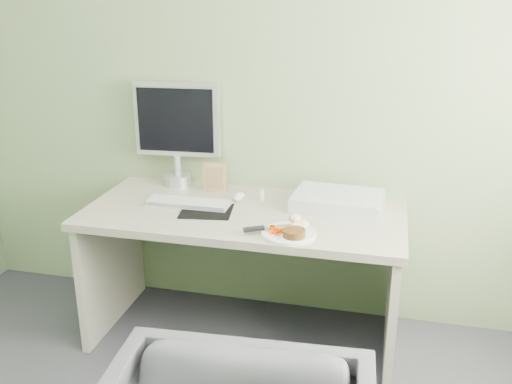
% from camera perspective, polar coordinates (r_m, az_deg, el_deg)
% --- Properties ---
extents(wall_back, '(3.50, 0.00, 3.50)m').
position_cam_1_polar(wall_back, '(3.06, 0.51, 11.57)').
color(wall_back, gray).
rests_on(wall_back, floor).
extents(desk, '(1.60, 0.75, 0.73)m').
position_cam_1_polar(desk, '(2.94, -1.19, -5.15)').
color(desk, '#ACA390').
rests_on(desk, floor).
extents(plate, '(0.25, 0.25, 0.01)m').
position_cam_1_polar(plate, '(2.58, 3.28, -4.17)').
color(plate, white).
rests_on(plate, desk).
extents(steak, '(0.13, 0.13, 0.03)m').
position_cam_1_polar(steak, '(2.53, 3.83, -4.12)').
color(steak, black).
rests_on(steak, plate).
extents(potato_pile, '(0.14, 0.12, 0.06)m').
position_cam_1_polar(potato_pile, '(2.61, 4.31, -3.06)').
color(potato_pile, tan).
rests_on(potato_pile, plate).
extents(carrot_heap, '(0.06, 0.05, 0.04)m').
position_cam_1_polar(carrot_heap, '(2.57, 2.01, -3.72)').
color(carrot_heap, '#FF5B05').
rests_on(carrot_heap, plate).
extents(steak_knife, '(0.23, 0.15, 0.02)m').
position_cam_1_polar(steak_knife, '(2.59, 0.65, -3.63)').
color(steak_knife, silver).
rests_on(steak_knife, plate).
extents(mousepad, '(0.28, 0.26, 0.00)m').
position_cam_1_polar(mousepad, '(2.86, -4.97, -1.91)').
color(mousepad, black).
rests_on(mousepad, desk).
extents(keyboard, '(0.42, 0.13, 0.02)m').
position_cam_1_polar(keyboard, '(2.94, -6.82, -1.06)').
color(keyboard, white).
rests_on(keyboard, desk).
extents(computer_mouse, '(0.06, 0.10, 0.03)m').
position_cam_1_polar(computer_mouse, '(3.01, -1.71, -0.46)').
color(computer_mouse, white).
rests_on(computer_mouse, desk).
extents(photo_frame, '(0.13, 0.03, 0.16)m').
position_cam_1_polar(photo_frame, '(3.12, -4.12, 1.49)').
color(photo_frame, olive).
rests_on(photo_frame, desk).
extents(eyedrop_bottle, '(0.02, 0.02, 0.07)m').
position_cam_1_polar(eyedrop_bottle, '(2.99, 0.59, -0.26)').
color(eyedrop_bottle, white).
rests_on(eyedrop_bottle, desk).
extents(scanner, '(0.47, 0.33, 0.07)m').
position_cam_1_polar(scanner, '(2.92, 8.16, -0.92)').
color(scanner, '#B9BCC1').
rests_on(scanner, desk).
extents(monitor, '(0.48, 0.15, 0.57)m').
position_cam_1_polar(monitor, '(3.20, -7.89, 6.32)').
color(monitor, silver).
rests_on(monitor, desk).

